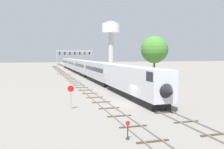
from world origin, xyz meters
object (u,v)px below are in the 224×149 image
(passenger_train, at_px, (83,67))
(signal_gantry, at_px, (75,56))
(switch_stand, at_px, (128,133))
(water_tower, at_px, (111,32))
(stop_sign, at_px, (71,94))
(trackside_tree_left, at_px, (154,50))

(passenger_train, distance_m, signal_gantry, 5.01)
(switch_stand, bearing_deg, passenger_train, 83.42)
(passenger_train, height_order, water_tower, water_tower)
(passenger_train, bearing_deg, signal_gantry, 130.60)
(switch_stand, bearing_deg, stop_sign, 103.81)
(switch_stand, bearing_deg, signal_gantry, 85.68)
(water_tower, height_order, switch_stand, water_tower)
(signal_gantry, relative_size, water_tower, 0.51)
(signal_gantry, distance_m, stop_sign, 53.09)
(passenger_train, height_order, signal_gantry, signal_gantry)
(signal_gantry, xyz_separation_m, trackside_tree_left, (19.65, -18.81, 1.80))
(water_tower, relative_size, trackside_tree_left, 1.98)
(stop_sign, height_order, trackside_tree_left, trackside_tree_left)
(water_tower, relative_size, stop_sign, 8.16)
(stop_sign, xyz_separation_m, trackside_tree_left, (27.40, 33.53, 6.15))
(trackside_tree_left, bearing_deg, switch_stand, -118.39)
(signal_gantry, bearing_deg, water_tower, 57.96)
(stop_sign, bearing_deg, water_tower, 70.87)
(signal_gantry, xyz_separation_m, water_tower, (23.35, 37.31, 11.96))
(water_tower, xyz_separation_m, stop_sign, (-31.10, -89.65, -16.32))
(passenger_train, bearing_deg, stop_sign, -101.37)
(water_tower, bearing_deg, stop_sign, -109.13)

